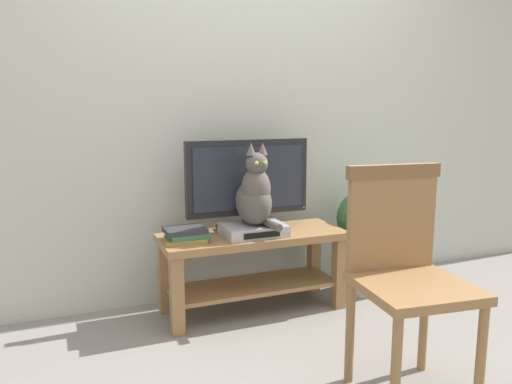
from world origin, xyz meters
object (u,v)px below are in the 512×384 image
cat (255,195)px  book_stack (186,235)px  media_box (254,230)px  potted_plant (366,231)px  tv_stand (253,256)px  tv (248,183)px  wooden_chair (404,262)px

cat → book_stack: bearing=176.4°
media_box → potted_plant: (0.84, 0.07, -0.10)m
tv_stand → book_stack: (-0.42, -0.04, 0.18)m
book_stack → potted_plant: 1.25m
tv_stand → tv: size_ratio=1.45×
tv_stand → wooden_chair: bearing=-74.5°
wooden_chair → tv_stand: bearing=105.5°
media_box → wooden_chair: bearing=-72.9°
tv → potted_plant: bearing=-4.3°
cat → wooden_chair: (0.30, -0.97, -0.15)m
wooden_chair → book_stack: wooden_chair is taller
media_box → potted_plant: 0.84m
tv_stand → media_box: (-0.01, -0.05, 0.18)m
book_stack → potted_plant: (1.24, 0.06, -0.11)m
tv_stand → potted_plant: 0.82m
tv_stand → book_stack: bearing=-174.5°
tv → media_box: tv is taller
cat → wooden_chair: 1.03m
cat → media_box: bearing=93.5°
tv → potted_plant: 0.90m
wooden_chair → potted_plant: 1.19m
tv_stand → potted_plant: size_ratio=1.59×
potted_plant → book_stack: bearing=-177.2°
media_box → tv_stand: bearing=73.1°
book_stack → tv: bearing=16.3°
tv → cat: 0.16m
tv_stand → potted_plant: (0.82, 0.02, 0.07)m
book_stack → potted_plant: size_ratio=0.36×
cat → potted_plant: cat is taller
wooden_chair → book_stack: bearing=125.4°
media_box → cat: size_ratio=0.76×
tv_stand → cat: 0.40m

